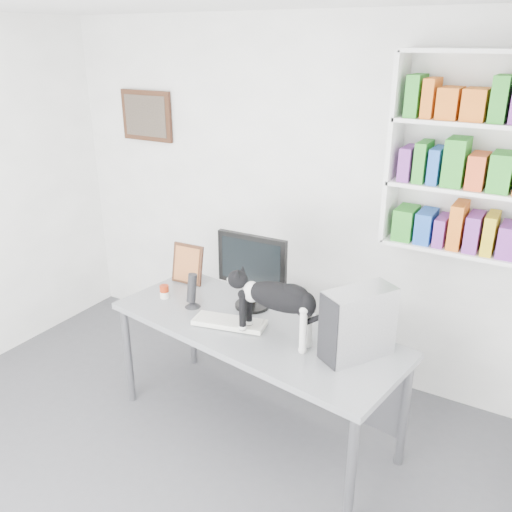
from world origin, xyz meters
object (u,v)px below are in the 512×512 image
at_px(desk, 255,379).
at_px(leaning_print, 188,263).
at_px(bookshelf, 476,157).
at_px(speaker, 192,290).
at_px(keyboard, 230,322).
at_px(monitor, 252,271).
at_px(pc_tower, 358,323).
at_px(soup_can, 164,292).
at_px(cat, 278,311).

relative_size(desk, leaning_print, 6.30).
relative_size(bookshelf, speaker, 4.93).
bearing_deg(speaker, bookshelf, 43.68).
relative_size(keyboard, leaning_print, 1.50).
bearing_deg(speaker, monitor, 45.76).
xyz_separation_m(monitor, pc_tower, (0.83, -0.22, -0.06)).
xyz_separation_m(bookshelf, keyboard, (-1.19, -0.94, -1.02)).
relative_size(speaker, leaning_print, 0.81).
distance_m(desk, keyboard, 0.45).
relative_size(bookshelf, soup_can, 13.12).
xyz_separation_m(desk, leaning_print, (-0.77, 0.32, 0.56)).
xyz_separation_m(soup_can, cat, (0.97, -0.12, 0.16)).
bearing_deg(speaker, soup_can, -167.85).
height_order(monitor, keyboard, monitor).
bearing_deg(keyboard, soup_can, 157.94).
distance_m(desk, leaning_print, 1.00).
bearing_deg(pc_tower, soup_can, -149.27).
relative_size(desk, keyboard, 4.20).
xyz_separation_m(speaker, cat, (0.71, -0.11, 0.08)).
bearing_deg(cat, soup_can, 171.84).
bearing_deg(soup_can, desk, -1.88).
relative_size(desk, cat, 2.96).
distance_m(speaker, soup_can, 0.27).
bearing_deg(speaker, keyboard, 1.74).
distance_m(monitor, pc_tower, 0.86).
relative_size(monitor, speaker, 2.11).
relative_size(bookshelf, pc_tower, 2.99).
distance_m(bookshelf, cat, 1.52).
bearing_deg(pc_tower, monitor, -163.29).
bearing_deg(monitor, soup_can, -163.97).
bearing_deg(pc_tower, cat, -136.84).
bearing_deg(leaning_print, desk, -26.29).
bearing_deg(pc_tower, leaning_print, -160.80).
distance_m(bookshelf, soup_can, 2.22).
bearing_deg(monitor, pc_tower, -17.12).
bearing_deg(bookshelf, soup_can, -154.81).
height_order(desk, monitor, monitor).
xyz_separation_m(bookshelf, speaker, (-1.54, -0.86, -0.91)).
relative_size(desk, pc_tower, 4.68).
distance_m(keyboard, soup_can, 0.61).
xyz_separation_m(pc_tower, cat, (-0.47, -0.10, -0.01)).
height_order(monitor, speaker, monitor).
distance_m(bookshelf, speaker, 1.99).
bearing_deg(cat, bookshelf, 47.86).
relative_size(monitor, leaning_print, 1.72).
distance_m(desk, cat, 0.65).
relative_size(bookshelf, leaning_print, 4.02).
relative_size(pc_tower, leaning_print, 1.34).
xyz_separation_m(desk, keyboard, (-0.15, -0.07, 0.42)).
xyz_separation_m(monitor, leaning_print, (-0.62, 0.10, -0.11)).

